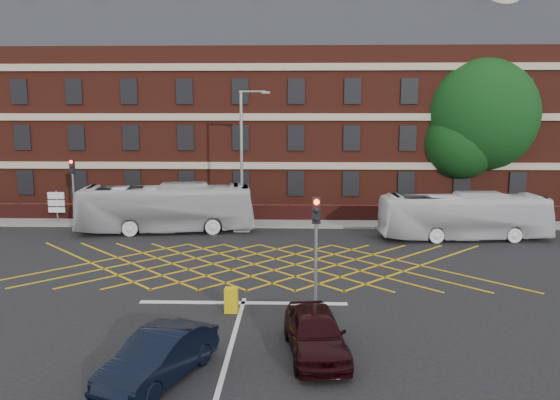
{
  "coord_description": "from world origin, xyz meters",
  "views": [
    {
      "loc": [
        2.01,
        -23.54,
        7.17
      ],
      "look_at": [
        1.27,
        1.5,
        3.24
      ],
      "focal_mm": 35.0,
      "sensor_mm": 36.0,
      "label": 1
    }
  ],
  "objects_px": {
    "car_navy": "(159,357)",
    "car_maroon": "(316,332)",
    "deciduous_tree": "(477,123)",
    "street_lamp": "(243,184)",
    "bus_right": "(464,216)",
    "bus_left": "(167,208)",
    "direction_signs": "(56,203)",
    "traffic_light_near": "(316,266)",
    "utility_cabinet": "(231,300)",
    "traffic_light_far": "(74,197)"
  },
  "relations": [
    {
      "from": "bus_left",
      "to": "traffic_light_far",
      "type": "height_order",
      "value": "traffic_light_far"
    },
    {
      "from": "traffic_light_far",
      "to": "utility_cabinet",
      "type": "distance_m",
      "value": 20.33
    },
    {
      "from": "car_maroon",
      "to": "street_lamp",
      "type": "height_order",
      "value": "street_lamp"
    },
    {
      "from": "bus_right",
      "to": "traffic_light_near",
      "type": "height_order",
      "value": "traffic_light_near"
    },
    {
      "from": "traffic_light_near",
      "to": "street_lamp",
      "type": "bearing_deg",
      "value": 105.78
    },
    {
      "from": "street_lamp",
      "to": "direction_signs",
      "type": "distance_m",
      "value": 12.76
    },
    {
      "from": "bus_right",
      "to": "car_navy",
      "type": "bearing_deg",
      "value": 139.16
    },
    {
      "from": "bus_right",
      "to": "car_maroon",
      "type": "bearing_deg",
      "value": 146.59
    },
    {
      "from": "car_maroon",
      "to": "direction_signs",
      "type": "relative_size",
      "value": 1.87
    },
    {
      "from": "bus_left",
      "to": "direction_signs",
      "type": "bearing_deg",
      "value": 66.69
    },
    {
      "from": "car_navy",
      "to": "car_maroon",
      "type": "distance_m",
      "value": 4.64
    },
    {
      "from": "bus_right",
      "to": "deciduous_tree",
      "type": "height_order",
      "value": "deciduous_tree"
    },
    {
      "from": "car_maroon",
      "to": "utility_cabinet",
      "type": "distance_m",
      "value": 4.6
    },
    {
      "from": "deciduous_tree",
      "to": "traffic_light_near",
      "type": "height_order",
      "value": "deciduous_tree"
    },
    {
      "from": "street_lamp",
      "to": "bus_right",
      "type": "bearing_deg",
      "value": -8.54
    },
    {
      "from": "car_maroon",
      "to": "car_navy",
      "type": "bearing_deg",
      "value": -165.21
    },
    {
      "from": "car_navy",
      "to": "direction_signs",
      "type": "distance_m",
      "value": 24.43
    },
    {
      "from": "car_navy",
      "to": "car_maroon",
      "type": "relative_size",
      "value": 1.0
    },
    {
      "from": "deciduous_tree",
      "to": "direction_signs",
      "type": "relative_size",
      "value": 5.19
    },
    {
      "from": "car_maroon",
      "to": "street_lamp",
      "type": "relative_size",
      "value": 0.48
    },
    {
      "from": "traffic_light_far",
      "to": "direction_signs",
      "type": "bearing_deg",
      "value": -171.95
    },
    {
      "from": "car_navy",
      "to": "traffic_light_near",
      "type": "bearing_deg",
      "value": 71.42
    },
    {
      "from": "deciduous_tree",
      "to": "traffic_light_far",
      "type": "distance_m",
      "value": 29.05
    },
    {
      "from": "car_navy",
      "to": "utility_cabinet",
      "type": "distance_m",
      "value": 5.43
    },
    {
      "from": "bus_right",
      "to": "traffic_light_far",
      "type": "relative_size",
      "value": 2.27
    },
    {
      "from": "utility_cabinet",
      "to": "car_navy",
      "type": "bearing_deg",
      "value": -104.38
    },
    {
      "from": "bus_right",
      "to": "street_lamp",
      "type": "bearing_deg",
      "value": 78.17
    },
    {
      "from": "car_navy",
      "to": "traffic_light_far",
      "type": "xyz_separation_m",
      "value": [
        -10.99,
        21.37,
        1.09
      ]
    },
    {
      "from": "bus_left",
      "to": "utility_cabinet",
      "type": "xyz_separation_m",
      "value": [
        5.59,
        -13.7,
        -1.04
      ]
    },
    {
      "from": "deciduous_tree",
      "to": "traffic_light_near",
      "type": "distance_m",
      "value": 25.74
    },
    {
      "from": "bus_right",
      "to": "bus_left",
      "type": "bearing_deg",
      "value": 81.91
    },
    {
      "from": "car_navy",
      "to": "street_lamp",
      "type": "xyz_separation_m",
      "value": [
        0.43,
        19.43,
        2.25
      ]
    },
    {
      "from": "bus_right",
      "to": "traffic_light_far",
      "type": "distance_m",
      "value": 24.73
    },
    {
      "from": "bus_right",
      "to": "utility_cabinet",
      "type": "xyz_separation_m",
      "value": [
        -12.09,
        -12.22,
        -0.9
      ]
    },
    {
      "from": "car_navy",
      "to": "bus_right",
      "type": "bearing_deg",
      "value": 73.85
    },
    {
      "from": "traffic_light_near",
      "to": "street_lamp",
      "type": "distance_m",
      "value": 14.75
    },
    {
      "from": "traffic_light_far",
      "to": "bus_right",
      "type": "bearing_deg",
      "value": -9.05
    },
    {
      "from": "deciduous_tree",
      "to": "street_lamp",
      "type": "xyz_separation_m",
      "value": [
        -16.64,
        -7.76,
        -3.61
      ]
    },
    {
      "from": "direction_signs",
      "to": "utility_cabinet",
      "type": "relative_size",
      "value": 2.45
    },
    {
      "from": "traffic_light_near",
      "to": "utility_cabinet",
      "type": "distance_m",
      "value": 3.35
    },
    {
      "from": "car_maroon",
      "to": "traffic_light_near",
      "type": "height_order",
      "value": "traffic_light_near"
    },
    {
      "from": "bus_left",
      "to": "utility_cabinet",
      "type": "height_order",
      "value": "bus_left"
    },
    {
      "from": "car_navy",
      "to": "deciduous_tree",
      "type": "distance_m",
      "value": 32.63
    },
    {
      "from": "bus_right",
      "to": "car_maroon",
      "type": "height_order",
      "value": "bus_right"
    },
    {
      "from": "bus_right",
      "to": "direction_signs",
      "type": "distance_m",
      "value": 25.81
    },
    {
      "from": "bus_left",
      "to": "car_navy",
      "type": "relative_size",
      "value": 2.61
    },
    {
      "from": "traffic_light_near",
      "to": "traffic_light_far",
      "type": "relative_size",
      "value": 1.0
    },
    {
      "from": "bus_left",
      "to": "traffic_light_far",
      "type": "distance_m",
      "value": 7.16
    },
    {
      "from": "car_maroon",
      "to": "deciduous_tree",
      "type": "bearing_deg",
      "value": 56.16
    },
    {
      "from": "deciduous_tree",
      "to": "car_navy",
      "type": "bearing_deg",
      "value": -122.12
    }
  ]
}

